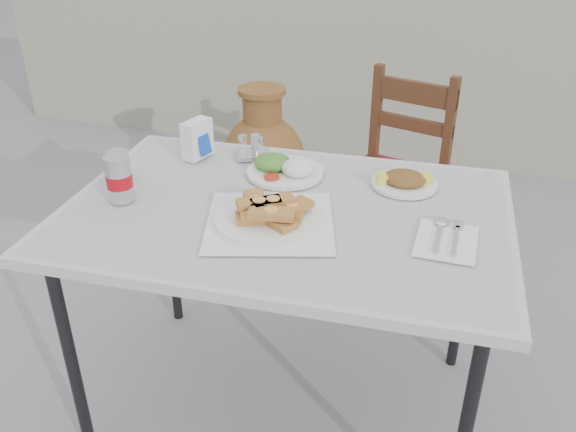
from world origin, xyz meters
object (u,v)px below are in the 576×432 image
(salad_chopped_plate, at_px, (404,180))
(chair, at_px, (395,176))
(napkin_holder, at_px, (197,139))
(terracotta_urn, at_px, (263,168))
(pide_plate, at_px, (270,212))
(soda_can, at_px, (119,178))
(condiment_caddy, at_px, (253,149))
(cafe_table, at_px, (286,224))
(cola_glass, at_px, (119,167))
(salad_rice_plate, at_px, (284,168))

(salad_chopped_plate, bearing_deg, chair, 98.58)
(napkin_holder, height_order, terracotta_urn, napkin_holder)
(pide_plate, height_order, soda_can, soda_can)
(soda_can, height_order, napkin_holder, soda_can)
(pide_plate, xyz_separation_m, condiment_caddy, (-0.21, 0.44, -0.00))
(cafe_table, distance_m, salad_chopped_plate, 0.43)
(pide_plate, xyz_separation_m, terracotta_urn, (-0.48, 1.28, -0.49))
(soda_can, distance_m, chair, 1.41)
(cola_glass, height_order, condiment_caddy, cola_glass)
(condiment_caddy, bearing_deg, salad_chopped_plate, -7.62)
(cola_glass, xyz_separation_m, chair, (0.81, 1.01, -0.38))
(cafe_table, relative_size, soda_can, 9.58)
(salad_rice_plate, height_order, salad_chopped_plate, salad_rice_plate)
(pide_plate, bearing_deg, napkin_holder, 136.53)
(chair, bearing_deg, salad_rice_plate, -93.46)
(salad_rice_plate, height_order, terracotta_urn, salad_rice_plate)
(pide_plate, bearing_deg, cola_glass, 166.83)
(soda_can, bearing_deg, salad_rice_plate, 37.30)
(cola_glass, distance_m, condiment_caddy, 0.48)
(soda_can, bearing_deg, chair, 57.72)
(salad_chopped_plate, relative_size, chair, 0.22)
(pide_plate, relative_size, salad_rice_plate, 1.75)
(cola_glass, xyz_separation_m, napkin_holder, (0.17, 0.25, 0.02))
(salad_rice_plate, xyz_separation_m, cola_glass, (-0.52, -0.20, 0.02))
(soda_can, height_order, cola_glass, soda_can)
(cafe_table, relative_size, cola_glass, 14.08)
(napkin_holder, bearing_deg, pide_plate, -27.80)
(pide_plate, height_order, terracotta_urn, pide_plate)
(salad_rice_plate, distance_m, terracotta_urn, 1.15)
(cafe_table, height_order, terracotta_urn, cafe_table)
(salad_rice_plate, distance_m, condiment_caddy, 0.19)
(terracotta_urn, bearing_deg, pide_plate, -69.64)
(salad_rice_plate, height_order, chair, chair)
(soda_can, distance_m, terracotta_urn, 1.39)
(cafe_table, height_order, pide_plate, pide_plate)
(cola_glass, relative_size, napkin_holder, 0.73)
(salad_rice_plate, bearing_deg, condiment_caddy, 144.46)
(salad_chopped_plate, relative_size, condiment_caddy, 1.46)
(salad_chopped_plate, xyz_separation_m, chair, (-0.12, 0.78, -0.35))
(napkin_holder, relative_size, condiment_caddy, 0.92)
(cafe_table, bearing_deg, salad_chopped_plate, 38.64)
(condiment_caddy, xyz_separation_m, chair, (0.44, 0.70, -0.36))
(condiment_caddy, height_order, terracotta_urn, condiment_caddy)
(napkin_holder, bearing_deg, cola_glass, -109.34)
(cafe_table, relative_size, condiment_caddy, 9.47)
(salad_rice_plate, bearing_deg, soda_can, -142.70)
(cola_glass, bearing_deg, cafe_table, -3.09)
(salad_rice_plate, distance_m, salad_chopped_plate, 0.41)
(salad_rice_plate, height_order, condiment_caddy, condiment_caddy)
(salad_rice_plate, relative_size, salad_chopped_plate, 1.22)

